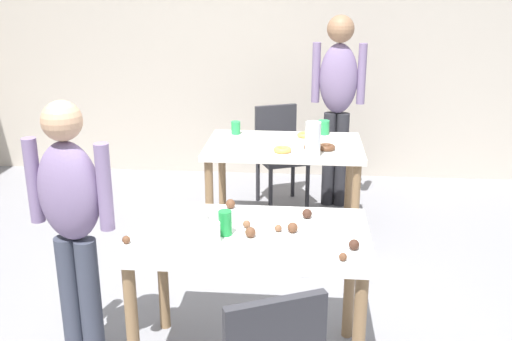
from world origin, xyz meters
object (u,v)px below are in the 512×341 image
at_px(person_girl_near, 72,216).
at_px(mixing_bowl, 190,215).
at_px(dining_table_far, 284,157).
at_px(pitcher_far, 313,139).
at_px(dining_table_near, 250,252).
at_px(chair_far_table, 279,149).
at_px(person_adult_far, 338,94).
at_px(soda_can, 225,223).

distance_m(person_girl_near, mixing_bowl, 0.57).
distance_m(dining_table_far, pitcher_far, 0.43).
xyz_separation_m(dining_table_near, chair_far_table, (0.04, 2.36, -0.15)).
height_order(dining_table_near, person_adult_far, person_adult_far).
bearing_deg(dining_table_far, pitcher_far, -55.56).
xyz_separation_m(person_girl_near, mixing_bowl, (0.54, 0.17, -0.04)).
bearing_deg(pitcher_far, person_adult_far, 78.27).
bearing_deg(chair_far_table, person_girl_near, -110.43).
bearing_deg(dining_table_near, mixing_bowl, 160.09).
bearing_deg(pitcher_far, dining_table_near, -103.35).
distance_m(dining_table_near, person_girl_near, 0.88).
xyz_separation_m(chair_far_table, soda_can, (-0.15, -2.39, 0.31)).
xyz_separation_m(mixing_bowl, soda_can, (0.20, -0.15, 0.03)).
bearing_deg(person_girl_near, soda_can, 1.55).
distance_m(dining_table_far, person_girl_near, 1.94).
xyz_separation_m(chair_far_table, person_girl_near, (-0.90, -2.41, 0.33)).
height_order(dining_table_near, chair_far_table, chair_far_table).
xyz_separation_m(person_adult_far, soda_can, (-0.64, -2.38, -0.19)).
bearing_deg(soda_can, person_adult_far, 74.95).
height_order(dining_table_near, dining_table_far, same).
bearing_deg(person_adult_far, dining_table_far, -120.34).
bearing_deg(person_adult_far, pitcher_far, -101.73).
bearing_deg(chair_far_table, person_adult_far, -1.78).
bearing_deg(chair_far_table, soda_can, -93.61).
distance_m(dining_table_far, person_adult_far, 0.91).
bearing_deg(dining_table_far, person_adult_far, 59.66).
bearing_deg(mixing_bowl, pitcher_far, 62.32).
xyz_separation_m(mixing_bowl, pitcher_far, (0.63, 1.20, 0.09)).
bearing_deg(pitcher_far, dining_table_far, 124.44).
height_order(person_girl_near, person_adult_far, person_adult_far).
height_order(dining_table_far, pitcher_far, pitcher_far).
bearing_deg(dining_table_near, person_girl_near, -176.21).
relative_size(chair_far_table, person_girl_near, 0.62).
bearing_deg(chair_far_table, mixing_bowl, -98.99).
distance_m(dining_table_near, soda_can, 0.21).
distance_m(mixing_bowl, pitcher_far, 1.36).
bearing_deg(dining_table_near, pitcher_far, 76.65).
bearing_deg(dining_table_near, chair_far_table, 89.11).
bearing_deg(soda_can, dining_table_far, 82.52).
distance_m(person_adult_far, mixing_bowl, 2.39).
relative_size(mixing_bowl, pitcher_far, 0.72).
distance_m(person_girl_near, person_adult_far, 2.78).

